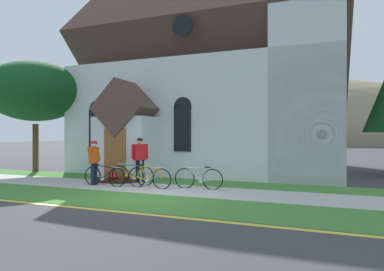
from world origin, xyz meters
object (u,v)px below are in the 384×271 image
Objects in this scene: bicycle_black at (104,176)px; bicycle_yellow at (149,177)px; bicycle_red at (199,178)px; cyclist_in_orange_jersey at (140,156)px; church_sign at (129,147)px; cyclist_in_green_jersey at (94,159)px; yard_deciduous_tree at (36,92)px; bicycle_silver at (133,175)px.

bicycle_black is 1.75m from bicycle_yellow.
cyclist_in_orange_jersey is (-2.70, 0.70, 0.66)m from bicycle_red.
church_sign reaches higher than bicycle_yellow.
bicycle_red is 0.98× the size of cyclist_in_orange_jersey.
church_sign reaches higher than bicycle_black.
yard_deciduous_tree reaches higher than cyclist_in_green_jersey.
yard_deciduous_tree is at bearing 168.98° from cyclist_in_orange_jersey.
bicycle_yellow is 0.99× the size of cyclist_in_orange_jersey.
bicycle_red is 4.02m from cyclist_in_green_jersey.
cyclist_in_orange_jersey reaches higher than bicycle_red.
church_sign is at bearing -6.02° from yard_deciduous_tree.
yard_deciduous_tree is (-5.49, 2.52, 3.06)m from cyclist_in_green_jersey.
cyclist_in_orange_jersey reaches higher than bicycle_yellow.
yard_deciduous_tree is (-5.79, 0.61, 2.67)m from church_sign.
cyclist_in_green_jersey reaches higher than bicycle_silver.
bicycle_red is at bearing -12.05° from yard_deciduous_tree.
cyclist_in_orange_jersey reaches higher than cyclist_in_green_jersey.
church_sign reaches higher than cyclist_in_green_jersey.
church_sign is 1.17× the size of bicycle_silver.
cyclist_in_green_jersey is 0.30× the size of yard_deciduous_tree.
cyclist_in_orange_jersey reaches higher than bicycle_silver.
yard_deciduous_tree is (-9.43, 2.01, 3.63)m from bicycle_red.
bicycle_black is 1.02× the size of bicycle_silver.
yard_deciduous_tree is at bearing 155.37° from cyclist_in_green_jersey.
church_sign is 1.97m from cyclist_in_green_jersey.
bicycle_silver is 1.06× the size of cyclist_in_green_jersey.
bicycle_yellow is 2.34m from cyclist_in_green_jersey.
yard_deciduous_tree is (-6.01, 2.62, 3.64)m from bicycle_black.
bicycle_yellow is 0.31× the size of yard_deciduous_tree.
bicycle_silver is (1.05, -1.43, -0.96)m from church_sign.
bicycle_black reaches higher than bicycle_silver.
bicycle_red is at bearing 7.28° from cyclist_in_green_jersey.
bicycle_red is 0.31× the size of yard_deciduous_tree.
cyclist_in_orange_jersey is at bearing 165.43° from bicycle_red.
yard_deciduous_tree reaches higher than bicycle_red.
bicycle_yellow is at bearing -48.17° from cyclist_in_orange_jersey.
bicycle_red is 1.73m from bicycle_yellow.
cyclist_in_green_jersey is 6.77m from yard_deciduous_tree.
church_sign is 2.02m from bicycle_silver.
church_sign is 4.02m from bicycle_red.
bicycle_black is at bearing -174.64° from bicycle_yellow.
bicycle_yellow is at bearing -24.48° from bicycle_silver.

